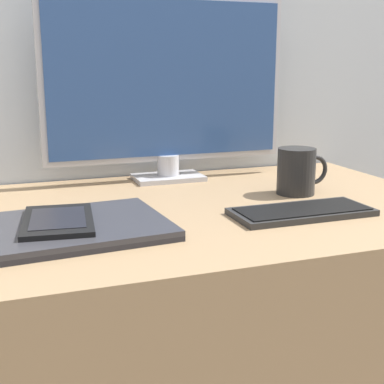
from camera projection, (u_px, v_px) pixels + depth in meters
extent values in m
cube|color=#997A56|center=(164.00, 367.00, 1.17)|extent=(1.25, 0.70, 0.71)
cube|color=#B7B7BC|center=(168.00, 177.00, 1.36)|extent=(0.17, 0.11, 0.01)
cylinder|color=#B7B7BC|center=(168.00, 165.00, 1.36)|extent=(0.06, 0.06, 0.05)
cube|color=#B7B7BC|center=(166.00, 79.00, 1.31)|extent=(0.61, 0.01, 0.40)
cube|color=#2D4C84|center=(167.00, 80.00, 1.31)|extent=(0.59, 0.01, 0.37)
cube|color=#282828|center=(302.00, 212.00, 1.04)|extent=(0.28, 0.12, 0.01)
cube|color=black|center=(303.00, 209.00, 1.04)|extent=(0.26, 0.10, 0.00)
cube|color=#232328|center=(69.00, 231.00, 0.93)|extent=(0.35, 0.27, 0.01)
cube|color=#333338|center=(69.00, 225.00, 0.93)|extent=(0.35, 0.27, 0.01)
cube|color=black|center=(58.00, 221.00, 0.93)|extent=(0.14, 0.20, 0.01)
cube|color=black|center=(58.00, 218.00, 0.92)|extent=(0.11, 0.15, 0.00)
cylinder|color=black|center=(296.00, 171.00, 1.20)|extent=(0.09, 0.09, 0.10)
torus|color=black|center=(314.00, 170.00, 1.22)|extent=(0.07, 0.01, 0.07)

